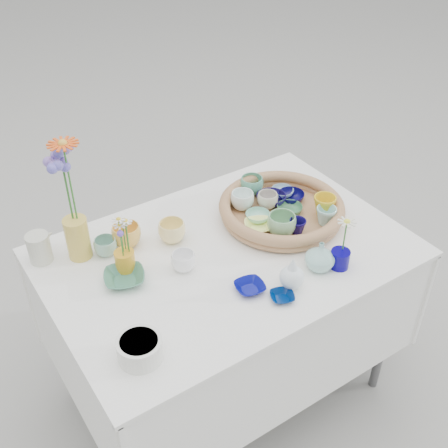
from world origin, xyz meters
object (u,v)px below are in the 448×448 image
bud_vase_seafoam (320,256)px  tall_vase_yellow (78,238)px  display_table (227,387)px  wicker_tray (281,210)px

bud_vase_seafoam → tall_vase_yellow: 0.83m
display_table → wicker_tray: bearing=10.1°
display_table → wicker_tray: size_ratio=2.66×
display_table → tall_vase_yellow: 0.99m
display_table → bud_vase_seafoam: (0.21, -0.25, 0.82)m
display_table → tall_vase_yellow: size_ratio=8.16×
display_table → tall_vase_yellow: bearing=149.4°
wicker_tray → bud_vase_seafoam: bearing=-103.6°
wicker_tray → display_table: bearing=-169.9°
display_table → tall_vase_yellow: (-0.44, 0.26, 0.84)m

